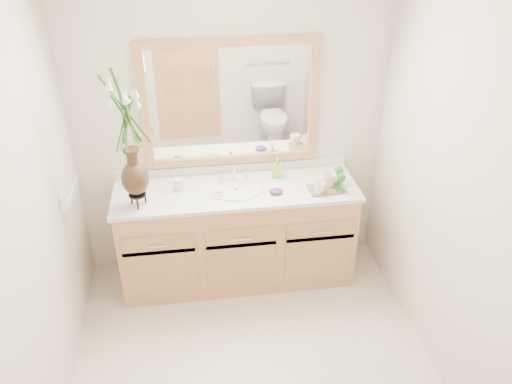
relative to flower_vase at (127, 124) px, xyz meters
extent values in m
plane|color=beige|center=(0.71, -0.89, -1.45)|extent=(2.60, 2.60, 0.00)
cube|color=beige|center=(0.71, 0.41, -0.25)|extent=(2.40, 0.02, 2.40)
cube|color=beige|center=(-0.49, -0.89, -0.25)|extent=(0.02, 2.60, 2.40)
cube|color=beige|center=(1.91, -0.89, -0.25)|extent=(0.02, 2.60, 2.40)
cube|color=tan|center=(0.71, 0.13, -1.05)|extent=(1.80, 0.55, 0.80)
cube|color=silver|center=(0.71, 0.13, -0.64)|extent=(1.84, 0.57, 0.03)
ellipsoid|color=white|center=(0.71, 0.11, -0.68)|extent=(0.38, 0.30, 0.12)
cylinder|color=silver|center=(0.71, 0.29, -0.57)|extent=(0.02, 0.02, 0.11)
cylinder|color=silver|center=(0.61, 0.29, -0.58)|extent=(0.02, 0.02, 0.08)
cylinder|color=silver|center=(0.81, 0.29, -0.58)|extent=(0.02, 0.02, 0.08)
cube|color=white|center=(0.71, 0.40, -0.05)|extent=(1.20, 0.01, 0.85)
cube|color=tan|center=(0.71, 0.39, 0.41)|extent=(1.32, 0.04, 0.06)
cube|color=tan|center=(0.71, 0.39, -0.50)|extent=(1.32, 0.04, 0.06)
cube|color=tan|center=(0.08, 0.39, -0.05)|extent=(0.06, 0.04, 0.85)
cube|color=tan|center=(1.34, 0.39, -0.05)|extent=(0.06, 0.04, 0.85)
cube|color=white|center=(-0.47, -0.12, -0.47)|extent=(0.02, 0.12, 0.12)
cylinder|color=black|center=(0.00, 0.00, -0.53)|extent=(0.12, 0.12, 0.01)
ellipsoid|color=black|center=(0.00, 0.00, -0.40)|extent=(0.19, 0.19, 0.25)
cylinder|color=black|center=(0.00, 0.00, -0.25)|extent=(0.08, 0.08, 0.11)
cylinder|color=#4C7A33|center=(0.00, 0.00, 0.04)|extent=(0.07, 0.07, 0.45)
cylinder|color=silver|center=(0.29, 0.18, -0.57)|extent=(0.07, 0.07, 0.09)
cylinder|color=silver|center=(0.58, 0.08, -0.62)|extent=(0.10, 0.10, 0.01)
cube|color=beige|center=(0.58, 0.08, -0.60)|extent=(0.06, 0.04, 0.02)
imported|color=#92DA33|center=(1.05, 0.27, -0.55)|extent=(0.09, 0.09, 0.15)
ellipsoid|color=#58246C|center=(1.00, 0.02, -0.60)|extent=(0.12, 0.11, 0.04)
cube|color=brown|center=(1.38, 0.02, -0.61)|extent=(0.28, 0.20, 0.01)
imported|color=silver|center=(1.31, -0.03, -0.56)|extent=(0.12, 0.12, 0.09)
imported|color=silver|center=(1.41, 0.05, -0.55)|extent=(0.14, 0.13, 0.11)
cylinder|color=#267228|center=(1.47, -0.03, -0.60)|extent=(0.06, 0.06, 0.01)
cylinder|color=#267228|center=(1.47, -0.03, -0.56)|extent=(0.01, 0.01, 0.09)
ellipsoid|color=#267228|center=(1.47, -0.03, -0.50)|extent=(0.07, 0.07, 0.08)
cylinder|color=#267228|center=(1.49, 0.08, -0.60)|extent=(0.06, 0.06, 0.01)
cylinder|color=#267228|center=(1.49, 0.08, -0.56)|extent=(0.01, 0.01, 0.09)
ellipsoid|color=#267228|center=(1.49, 0.08, -0.50)|extent=(0.07, 0.07, 0.08)
camera|label=1|loc=(0.40, -3.10, 1.28)|focal=35.00mm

